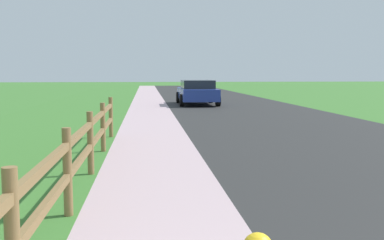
% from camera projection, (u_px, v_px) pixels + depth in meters
% --- Properties ---
extents(ground_plane, '(120.00, 120.00, 0.00)m').
position_uv_depth(ground_plane, '(166.00, 103.00, 25.96)').
color(ground_plane, '#3C742E').
extents(road_asphalt, '(7.00, 66.00, 0.01)m').
position_uv_depth(road_asphalt, '(220.00, 100.00, 28.29)').
color(road_asphalt, '#2A2A2A').
rests_on(road_asphalt, ground).
extents(curb_concrete, '(6.00, 66.00, 0.01)m').
position_uv_depth(curb_concrete, '(116.00, 101.00, 27.63)').
color(curb_concrete, '#BDA1A7').
rests_on(curb_concrete, ground).
extents(grass_verge, '(5.00, 66.00, 0.00)m').
position_uv_depth(grass_verge, '(92.00, 101.00, 27.47)').
color(grass_verge, '#3C742E').
rests_on(grass_verge, ground).
extents(rail_fence, '(0.11, 11.44, 1.10)m').
position_uv_depth(rail_fence, '(81.00, 149.00, 6.54)').
color(rail_fence, olive).
rests_on(rail_fence, ground).
extents(parked_suv_blue, '(2.13, 4.39, 1.35)m').
position_uv_depth(parked_suv_blue, '(197.00, 92.00, 24.58)').
color(parked_suv_blue, navy).
rests_on(parked_suv_blue, ground).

